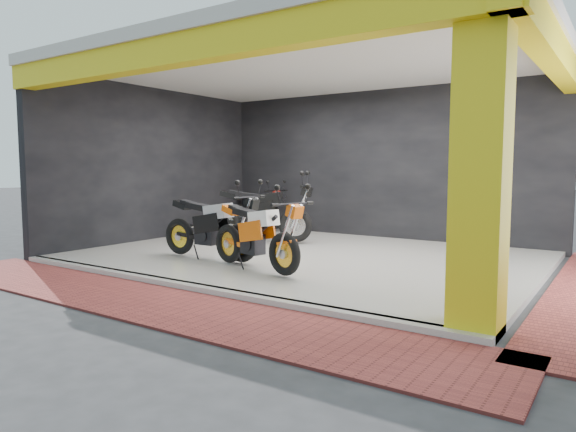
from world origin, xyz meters
name	(u,v)px	position (x,y,z in m)	size (l,w,h in m)	color
ground	(239,278)	(0.00, 0.00, 0.00)	(80.00, 80.00, 0.00)	#2D2D30
showroom_floor	(307,257)	(0.00, 2.00, 0.05)	(8.00, 6.00, 0.10)	silver
showroom_ceiling	(308,63)	(0.00, 2.00, 3.60)	(8.40, 6.40, 0.20)	beige
back_wall	(377,166)	(0.00, 5.10, 1.75)	(8.20, 0.20, 3.50)	black
left_wall	(156,166)	(-4.10, 2.00, 1.75)	(0.20, 6.20, 3.50)	black
corner_column	(481,164)	(3.75, -0.75, 1.75)	(0.50, 0.50, 3.50)	yellow
header_beam_front	(189,49)	(0.00, -1.00, 3.30)	(8.40, 0.30, 0.40)	yellow
header_beam_right	(553,53)	(4.00, 2.00, 3.30)	(0.30, 6.40, 0.40)	yellow
floor_kerb	(193,288)	(0.00, -1.02, 0.05)	(8.00, 0.20, 0.10)	silver
paver_front	(149,302)	(0.00, -1.80, 0.01)	(9.00, 1.40, 0.03)	#933630
moto_hero	(284,233)	(0.80, 0.07, 0.76)	(2.16, 0.80, 1.32)	#E25A09
moto_row_a	(241,224)	(-0.41, 0.55, 0.78)	(2.22, 0.82, 1.36)	black
moto_row_b	(295,209)	(-0.91, 2.99, 0.84)	(2.43, 0.90, 1.48)	black
moto_row_d	(272,207)	(-2.61, 4.48, 0.73)	(2.05, 0.76, 1.25)	red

